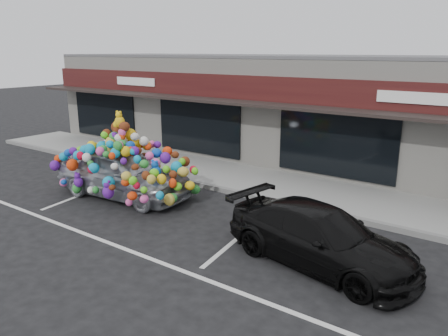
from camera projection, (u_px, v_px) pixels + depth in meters
The scene contains 9 objects.
ground at pixel (161, 211), 12.64m from camera, with size 90.00×90.00×0.00m, color black.
shop_building at pixel (297, 107), 18.67m from camera, with size 24.00×7.20×4.31m.
sidewalk at pixel (238, 177), 15.75m from camera, with size 26.00×3.00×0.15m, color gray.
kerb at pixel (213, 188), 14.57m from camera, with size 26.00×0.18×0.16m, color slate.
parking_stripe_left at pixel (95, 189), 14.60m from camera, with size 0.12×4.40×0.01m, color silver.
parking_stripe_mid at pixel (245, 232), 11.21m from camera, with size 0.12×4.40×0.01m, color silver.
lane_line at pixel (154, 260), 9.71m from camera, with size 14.00×0.12×0.01m, color silver.
toy_car at pixel (123, 168), 13.68m from camera, with size 3.26×4.96×2.81m.
black_sedan at pixel (320, 237), 9.38m from camera, with size 4.38×1.78×1.27m, color black.
Camera 1 is at (8.45, -8.54, 4.52)m, focal length 35.00 mm.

